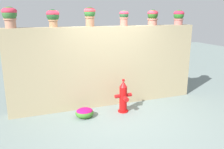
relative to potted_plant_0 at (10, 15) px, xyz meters
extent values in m
plane|color=slate|center=(2.25, -1.15, -2.37)|extent=(24.00, 24.00, 0.00)
cube|color=tan|center=(2.25, 0.03, -1.32)|extent=(5.02, 0.31, 2.09)
cylinder|color=tan|center=(0.00, 0.00, -0.18)|extent=(0.23, 0.23, 0.21)
cylinder|color=tan|center=(0.00, 0.00, -0.09)|extent=(0.27, 0.27, 0.03)
sphere|color=#356931|center=(0.00, 0.00, 0.03)|extent=(0.31, 0.31, 0.31)
ellipsoid|color=#DA2F48|center=(0.00, 0.00, 0.08)|extent=(0.32, 0.32, 0.17)
cylinder|color=#B07B55|center=(0.92, 0.06, -0.19)|extent=(0.19, 0.19, 0.17)
cylinder|color=#B07B55|center=(0.92, 0.06, -0.12)|extent=(0.23, 0.23, 0.03)
sphere|color=#235328|center=(0.92, 0.06, -0.02)|extent=(0.29, 0.29, 0.29)
ellipsoid|color=#E0324A|center=(0.92, 0.06, 0.03)|extent=(0.30, 0.30, 0.16)
cylinder|color=#AC6F4F|center=(1.80, 0.01, -0.16)|extent=(0.21, 0.21, 0.24)
cylinder|color=#AC6F4F|center=(1.80, 0.01, -0.05)|extent=(0.25, 0.25, 0.03)
sphere|color=#2C6329|center=(1.80, 0.01, 0.05)|extent=(0.27, 0.27, 0.27)
ellipsoid|color=#D93A44|center=(1.80, 0.01, 0.10)|extent=(0.28, 0.28, 0.15)
cylinder|color=#BD6C5A|center=(2.70, 0.01, -0.17)|extent=(0.19, 0.19, 0.21)
cylinder|color=#BD6C5A|center=(2.70, 0.01, -0.08)|extent=(0.22, 0.22, 0.03)
sphere|color=#25522B|center=(2.70, 0.01, 0.00)|extent=(0.23, 0.23, 0.23)
ellipsoid|color=#DD2E44|center=(2.70, 0.01, 0.04)|extent=(0.24, 0.24, 0.12)
cylinder|color=#B86A59|center=(3.55, 0.03, -0.19)|extent=(0.25, 0.25, 0.18)
cylinder|color=#B86A59|center=(3.55, 0.03, -0.12)|extent=(0.29, 0.29, 0.03)
sphere|color=#24521A|center=(3.55, 0.03, 0.00)|extent=(0.27, 0.27, 0.27)
ellipsoid|color=#E33141|center=(3.55, 0.03, 0.04)|extent=(0.28, 0.28, 0.15)
cylinder|color=#BD6A62|center=(4.40, 0.05, -0.19)|extent=(0.23, 0.23, 0.17)
cylinder|color=#BD6A62|center=(4.40, 0.05, -0.12)|extent=(0.28, 0.28, 0.03)
sphere|color=#287024|center=(4.40, 0.05, -0.01)|extent=(0.28, 0.28, 0.28)
ellipsoid|color=#DC2B48|center=(4.40, 0.05, 0.04)|extent=(0.30, 0.30, 0.16)
cylinder|color=red|center=(2.44, -0.62, -2.36)|extent=(0.25, 0.25, 0.03)
cylinder|color=red|center=(2.44, -0.62, -2.04)|extent=(0.19, 0.19, 0.65)
cone|color=red|center=(2.44, -0.62, -1.65)|extent=(0.20, 0.20, 0.15)
cylinder|color=red|center=(2.44, -0.62, -1.55)|extent=(0.07, 0.07, 0.05)
cylinder|color=red|center=(2.28, -0.62, -1.94)|extent=(0.13, 0.09, 0.09)
cylinder|color=red|center=(2.59, -0.62, -1.94)|extent=(0.13, 0.09, 0.09)
cylinder|color=red|center=(2.44, -0.78, -1.98)|extent=(0.11, 0.14, 0.11)
ellipsoid|color=#3D782A|center=(1.45, -0.61, -2.26)|extent=(0.43, 0.39, 0.24)
ellipsoid|color=#C11063|center=(1.45, -0.61, -2.21)|extent=(0.39, 0.35, 0.13)
camera|label=1|loc=(0.26, -5.67, 0.03)|focal=37.56mm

